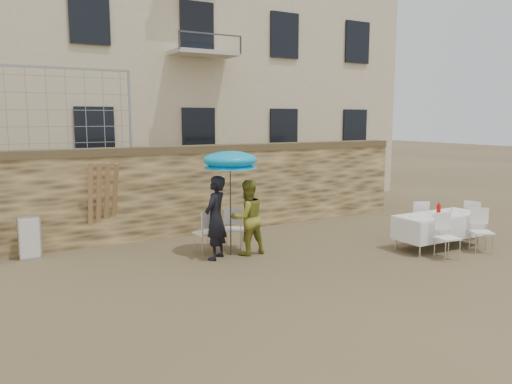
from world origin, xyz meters
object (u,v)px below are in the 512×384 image
umbrella (230,163)px  table_chair_front_left (448,237)px  man_suit (216,218)px  table_chair_front_right (482,231)px  woman_dress (247,217)px  table_chair_side (475,220)px  couple_chair_left (205,231)px  table_chair_back (417,220)px  chair_stack_right (29,236)px  couple_chair_right (234,228)px  banquet_table (439,216)px  soda_bottle (439,210)px

umbrella → table_chair_front_left: 4.79m
man_suit → table_chair_front_right: (5.28, -2.41, -0.40)m
woman_dress → table_chair_side: bearing=162.2°
couple_chair_left → table_chair_back: bearing=155.1°
chair_stack_right → table_chair_front_right: bearing=-27.4°
table_chair_front_right → table_chair_side: size_ratio=1.00×
couple_chair_left → table_chair_back: size_ratio=1.00×
woman_dress → chair_stack_right: bearing=-28.4°
umbrella → chair_stack_right: 4.53m
table_chair_front_right → table_chair_back: bearing=132.6°
man_suit → table_chair_front_right: 5.82m
umbrella → table_chair_side: 6.21m
woman_dress → table_chair_front_right: 5.15m
couple_chair_left → table_chair_side: same height
table_chair_front_right → table_chair_side: bearing=75.0°
couple_chair_left → chair_stack_right: 3.70m
couple_chair_right → banquet_table: (4.08, -2.21, 0.25)m
woman_dress → table_chair_back: bearing=166.7°
table_chair_front_left → couple_chair_left: bearing=155.8°
soda_bottle → table_chair_side: (1.60, 0.25, -0.43)m
soda_bottle → table_chair_side: size_ratio=0.27×
man_suit → woman_dress: (0.75, 0.00, -0.07)m
banquet_table → soda_bottle: size_ratio=8.08×
woman_dress → table_chair_back: (4.23, -0.86, -0.33)m
banquet_table → table_chair_front_right: size_ratio=2.19×
table_chair_front_right → table_chair_back: 1.58m
table_chair_side → woman_dress: bearing=62.4°
chair_stack_right → couple_chair_left: bearing=-24.2°
man_suit → banquet_table: size_ratio=0.83×
umbrella → table_chair_back: 4.92m
man_suit → table_chair_back: man_suit is taller
couple_chair_right → woman_dress: bearing=129.1°
couple_chair_left → chair_stack_right: couple_chair_left is taller
table_chair_back → table_chair_side: same height
banquet_table → table_chair_side: 1.43m
man_suit → umbrella: 1.19m
banquet_table → table_chair_back: bearing=76.0°
table_chair_side → umbrella: bearing=62.4°
couple_chair_right → banquet_table: bearing=-174.5°
umbrella → table_chair_side: size_ratio=2.20×
umbrella → couple_chair_right: size_ratio=2.20×
umbrella → chair_stack_right: (-3.78, 1.97, -1.53)m
table_chair_front_left → table_chair_back: 1.74m
table_chair_back → couple_chair_right: bearing=5.0°
umbrella → banquet_table: bearing=-21.9°
table_chair_back → table_chair_front_left: bearing=86.0°
couple_chair_left → table_chair_side: (6.18, -2.11, 0.00)m
table_chair_front_left → soda_bottle: bearing=67.4°
man_suit → couple_chair_left: size_ratio=1.83×
couple_chair_right → umbrella: bearing=90.2°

